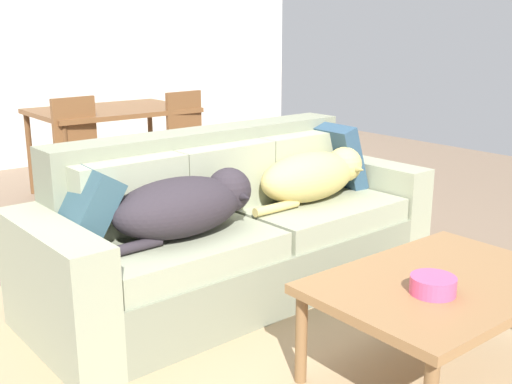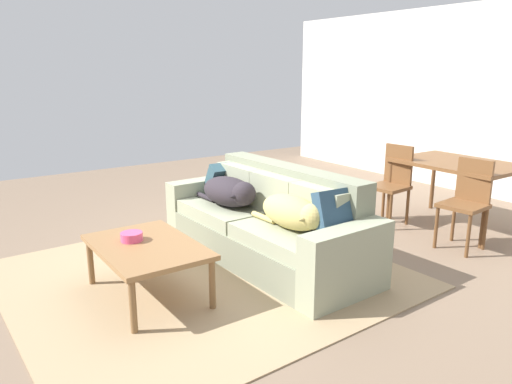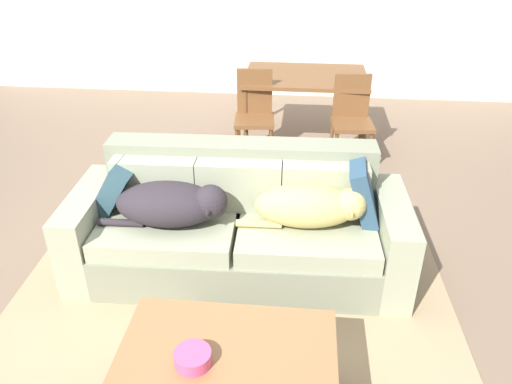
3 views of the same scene
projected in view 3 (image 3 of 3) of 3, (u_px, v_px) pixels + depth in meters
name	position (u px, v px, depth m)	size (l,w,h in m)	color
ground_plane	(210.00, 261.00, 3.78)	(10.00, 10.00, 0.00)	#7B6450
area_rug	(225.00, 335.00, 3.12)	(2.98, 3.17, 0.01)	tan
couch	(239.00, 226.00, 3.58)	(2.37, 0.95, 0.89)	gray
dog_on_left_cushion	(173.00, 204.00, 3.34)	(0.88, 0.42, 0.30)	#2D262C
dog_on_right_cushion	(311.00, 206.00, 3.31)	(0.86, 0.34, 0.29)	tan
throw_pillow_by_left_arm	(118.00, 184.00, 3.53)	(0.13, 0.37, 0.37)	#2F4E59
throw_pillow_by_right_arm	(364.00, 190.00, 3.42)	(0.11, 0.42, 0.42)	#2B475E
coffee_table	(227.00, 362.00, 2.43)	(1.07, 0.73, 0.45)	olive
bowl_on_coffee_table	(193.00, 358.00, 2.35)	(0.18, 0.18, 0.07)	#EA4C7F
dining_table	(305.00, 81.00, 5.43)	(1.31, 0.95, 0.76)	brown
dining_chair_near_left	(255.00, 112.00, 5.11)	(0.43, 0.43, 0.93)	brown
dining_chair_near_right	(352.00, 116.00, 5.00)	(0.43, 0.43, 0.92)	brown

